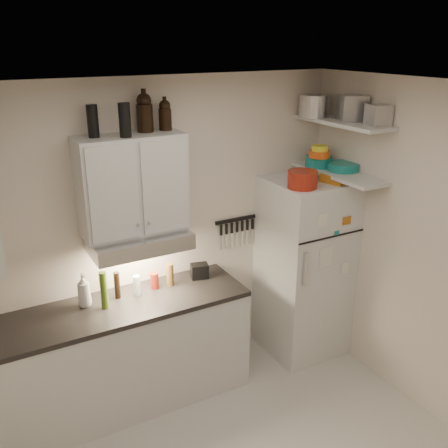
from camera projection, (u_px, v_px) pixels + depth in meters
ceiling at (267, 91)px, 2.52m from camera, size 3.20×3.00×0.02m
back_wall at (163, 235)px, 4.22m from camera, size 3.20×0.02×2.60m
right_wall at (442, 261)px, 3.71m from camera, size 0.02×3.00×2.60m
base_cabinet at (119, 358)px, 4.01m from camera, size 2.10×0.60×0.88m
countertop at (115, 308)px, 3.85m from camera, size 2.10×0.62×0.04m
upper_cabinet at (132, 185)px, 3.75m from camera, size 0.80×0.33×0.75m
range_hood at (139, 241)px, 3.85m from camera, size 0.76×0.46×0.12m
fridge at (304, 267)px, 4.65m from camera, size 0.70×0.68×1.70m
shelf_hi at (342, 122)px, 4.16m from camera, size 0.30×0.95×0.03m
shelf_lo at (338, 173)px, 4.31m from camera, size 0.30×0.95×0.03m
knife_strip at (236, 220)px, 4.51m from camera, size 0.42×0.02×0.03m
dutch_oven at (302, 179)px, 4.09m from camera, size 0.32×0.32×0.14m
book_stack at (336, 178)px, 4.25m from camera, size 0.22×0.25×0.07m
spice_jar at (310, 175)px, 4.30m from camera, size 0.08×0.08×0.10m
stock_pot at (314, 106)px, 4.32m from camera, size 0.30×0.30×0.19m
tin_a at (352, 108)px, 4.09m from camera, size 0.27×0.25×0.21m
tin_b at (378, 115)px, 3.89m from camera, size 0.19×0.19×0.16m
bowl_teal at (319, 161)px, 4.47m from camera, size 0.24×0.24×0.10m
bowl_orange at (319, 154)px, 4.39m from camera, size 0.19×0.19×0.06m
bowl_yellow at (320, 148)px, 4.37m from camera, size 0.15×0.15×0.05m
plates at (343, 167)px, 4.33m from camera, size 0.29×0.29×0.07m
growler_a at (145, 112)px, 3.68m from camera, size 0.14×0.14×0.29m
growler_b at (165, 115)px, 3.77m from camera, size 0.11×0.11×0.23m
thermos_a at (125, 120)px, 3.49m from camera, size 0.09×0.09×0.24m
thermos_b at (93, 121)px, 3.48m from camera, size 0.10×0.10×0.23m
soap_bottle at (84, 288)px, 3.80m from camera, size 0.13×0.13×0.30m
pepper_mill at (170, 275)px, 4.14m from camera, size 0.07×0.07×0.20m
oil_bottle at (104, 290)px, 3.77m from camera, size 0.07×0.07×0.30m
vinegar_bottle at (117, 285)px, 3.93m from camera, size 0.06×0.06×0.22m
clear_bottle at (137, 285)px, 3.99m from camera, size 0.06×0.06×0.17m
red_jar at (155, 281)px, 4.10m from camera, size 0.09×0.09×0.14m
caddy at (199, 271)px, 4.28m from camera, size 0.17×0.14×0.13m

